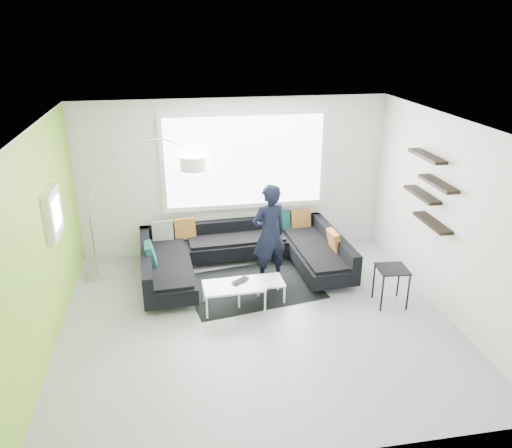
{
  "coord_description": "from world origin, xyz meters",
  "views": [
    {
      "loc": [
        -1.06,
        -6.04,
        3.99
      ],
      "look_at": [
        0.13,
        0.9,
        1.12
      ],
      "focal_mm": 35.0,
      "sensor_mm": 36.0,
      "label": 1
    }
  ],
  "objects_px": {
    "coffee_table": "(247,292)",
    "arc_lamp": "(89,215)",
    "person": "(269,234)",
    "laptop": "(243,282)",
    "side_table": "(391,286)",
    "sectional_sofa": "(243,257)"
  },
  "relations": [
    {
      "from": "coffee_table",
      "to": "person",
      "type": "height_order",
      "value": "person"
    },
    {
      "from": "person",
      "to": "laptop",
      "type": "distance_m",
      "value": 0.99
    },
    {
      "from": "coffee_table",
      "to": "laptop",
      "type": "distance_m",
      "value": 0.21
    },
    {
      "from": "arc_lamp",
      "to": "laptop",
      "type": "relative_size",
      "value": 6.23
    },
    {
      "from": "coffee_table",
      "to": "side_table",
      "type": "bearing_deg",
      "value": -11.79
    },
    {
      "from": "arc_lamp",
      "to": "coffee_table",
      "type": "bearing_deg",
      "value": -42.39
    },
    {
      "from": "coffee_table",
      "to": "person",
      "type": "xyz_separation_m",
      "value": [
        0.47,
        0.68,
        0.64
      ]
    },
    {
      "from": "side_table",
      "to": "sectional_sofa",
      "type": "bearing_deg",
      "value": 146.5
    },
    {
      "from": "coffee_table",
      "to": "arc_lamp",
      "type": "relative_size",
      "value": 0.52
    },
    {
      "from": "coffee_table",
      "to": "sectional_sofa",
      "type": "bearing_deg",
      "value": 82.45
    },
    {
      "from": "sectional_sofa",
      "to": "coffee_table",
      "type": "height_order",
      "value": "sectional_sofa"
    },
    {
      "from": "side_table",
      "to": "laptop",
      "type": "relative_size",
      "value": 1.68
    },
    {
      "from": "arc_lamp",
      "to": "laptop",
      "type": "height_order",
      "value": "arc_lamp"
    },
    {
      "from": "laptop",
      "to": "side_table",
      "type": "bearing_deg",
      "value": -47.64
    },
    {
      "from": "coffee_table",
      "to": "arc_lamp",
      "type": "xyz_separation_m",
      "value": [
        -2.36,
        1.29,
        0.93
      ]
    },
    {
      "from": "coffee_table",
      "to": "side_table",
      "type": "height_order",
      "value": "side_table"
    },
    {
      "from": "sectional_sofa",
      "to": "arc_lamp",
      "type": "distance_m",
      "value": 2.6
    },
    {
      "from": "coffee_table",
      "to": "arc_lamp",
      "type": "height_order",
      "value": "arc_lamp"
    },
    {
      "from": "side_table",
      "to": "laptop",
      "type": "height_order",
      "value": "side_table"
    },
    {
      "from": "sectional_sofa",
      "to": "laptop",
      "type": "xyz_separation_m",
      "value": [
        -0.16,
        -1.0,
        0.07
      ]
    },
    {
      "from": "person",
      "to": "side_table",
      "type": "bearing_deg",
      "value": 129.62
    },
    {
      "from": "arc_lamp",
      "to": "person",
      "type": "height_order",
      "value": "arc_lamp"
    }
  ]
}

